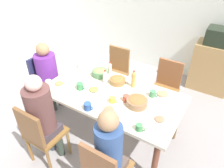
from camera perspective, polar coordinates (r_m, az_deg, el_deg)
ground_plane at (r=3.20m, az=0.00°, el=-13.06°), size 5.89×5.89×0.00m
wall_back at (r=4.39m, az=16.80°, el=19.07°), size 5.15×0.12×2.60m
dining_table at (r=2.76m, az=0.00°, el=-3.93°), size 1.81×0.96×0.72m
chair_0 at (r=2.62m, az=-19.14°, el=-12.68°), size 0.40×0.40×0.90m
person_0 at (r=2.50m, az=-18.62°, el=-7.81°), size 0.30×0.30×1.26m
person_1 at (r=2.08m, az=-0.69°, el=-17.85°), size 0.30×0.30×1.21m
chair_2 at (r=3.34m, az=14.56°, el=-0.38°), size 0.40×0.40×0.90m
chair_3 at (r=3.56m, az=-17.82°, el=1.34°), size 0.40×0.40×0.90m
person_3 at (r=3.40m, az=-17.34°, el=3.58°), size 0.32×0.32×1.16m
chair_4 at (r=3.64m, az=1.15°, el=3.89°), size 0.40×0.40×0.90m
plate_0 at (r=2.75m, az=-4.99°, el=-1.71°), size 0.23×0.23×0.04m
plate_1 at (r=2.38m, az=12.92°, el=-9.57°), size 0.20×0.20×0.04m
plate_2 at (r=2.44m, az=-0.88°, el=-7.18°), size 0.23×0.23×0.04m
plate_3 at (r=2.75m, az=13.64°, el=-2.80°), size 0.26×0.26×0.04m
plate_4 at (r=2.95m, az=-14.33°, el=-0.03°), size 0.22×0.22×0.04m
bowl_0 at (r=2.89m, az=1.52°, el=1.04°), size 0.23×0.23×0.09m
bowl_1 at (r=2.51m, az=6.89°, el=-4.84°), size 0.26×0.26×0.10m
bowl_2 at (r=3.05m, az=-3.39°, el=3.14°), size 0.22×0.22×0.10m
cup_0 at (r=2.94m, az=-16.96°, el=0.12°), size 0.12×0.08×0.10m
cup_1 at (r=2.45m, az=-6.71°, el=-6.12°), size 0.13×0.09×0.09m
cup_2 at (r=2.69m, az=11.14°, el=-2.63°), size 0.11×0.08×0.08m
cup_3 at (r=2.55m, az=0.11°, el=-4.35°), size 0.11×0.08×0.07m
cup_4 at (r=2.57m, az=3.91°, el=-3.92°), size 0.12×0.08×0.08m
cup_5 at (r=2.22m, az=7.52°, el=-11.77°), size 0.11×0.07×0.08m
cup_6 at (r=2.79m, az=-8.77°, el=-0.60°), size 0.12×0.09×0.10m
cup_7 at (r=3.29m, az=-8.69°, el=5.09°), size 0.12×0.08×0.09m
bottle_0 at (r=2.87m, az=-1.90°, el=1.95°), size 0.06×0.06×0.20m
bottle_1 at (r=2.79m, az=5.91°, el=1.28°), size 0.06×0.06×0.25m
bottle_2 at (r=3.08m, az=-0.63°, el=4.35°), size 0.05×0.05×0.19m
side_cabinet at (r=4.25m, az=25.74°, el=4.12°), size 0.70×0.44×0.90m
microwave at (r=4.03m, az=27.83°, el=11.36°), size 0.48×0.36×0.28m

